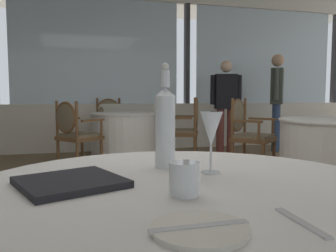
{
  "coord_description": "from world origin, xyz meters",
  "views": [
    {
      "loc": [
        -0.41,
        -2.46,
        0.99
      ],
      "look_at": [
        -0.12,
        -1.37,
        0.89
      ],
      "focal_mm": 37.27,
      "sensor_mm": 36.0,
      "label": 1
    }
  ],
  "objects_px": {
    "water_bottle": "(165,125)",
    "dining_chair_2_1": "(110,121)",
    "water_tumbler": "(184,179)",
    "dining_chair_2_2": "(74,130)",
    "wine_glass": "(211,130)",
    "side_plate": "(200,229)",
    "diner_person_1": "(226,102)",
    "dining_chair_2_0": "(188,125)",
    "dining_chair_1_0": "(247,129)",
    "menu_book": "(70,182)",
    "diner_person_0": "(277,96)"
  },
  "relations": [
    {
      "from": "menu_book",
      "to": "dining_chair_2_0",
      "type": "bearing_deg",
      "value": 45.68
    },
    {
      "from": "menu_book",
      "to": "dining_chair_2_0",
      "type": "xyz_separation_m",
      "value": [
        1.65,
        3.9,
        -0.19
      ]
    },
    {
      "from": "dining_chair_1_0",
      "to": "dining_chair_2_2",
      "type": "xyz_separation_m",
      "value": [
        -2.12,
        0.69,
        -0.02
      ]
    },
    {
      "from": "water_tumbler",
      "to": "dining_chair_2_1",
      "type": "relative_size",
      "value": 0.09
    },
    {
      "from": "side_plate",
      "to": "dining_chair_1_0",
      "type": "bearing_deg",
      "value": 60.92
    },
    {
      "from": "water_tumbler",
      "to": "dining_chair_2_0",
      "type": "distance_m",
      "value": 4.3
    },
    {
      "from": "dining_chair_2_0",
      "to": "diner_person_1",
      "type": "relative_size",
      "value": 0.61
    },
    {
      "from": "water_tumbler",
      "to": "dining_chair_2_0",
      "type": "xyz_separation_m",
      "value": [
        1.36,
        4.07,
        -0.22
      ]
    },
    {
      "from": "dining_chair_2_0",
      "to": "diner_person_0",
      "type": "height_order",
      "value": "diner_person_0"
    },
    {
      "from": "dining_chair_2_2",
      "to": "water_tumbler",
      "type": "bearing_deg",
      "value": -123.89
    },
    {
      "from": "dining_chair_2_2",
      "to": "menu_book",
      "type": "bearing_deg",
      "value": -128.13
    },
    {
      "from": "dining_chair_1_0",
      "to": "dining_chair_2_2",
      "type": "bearing_deg",
      "value": -148.26
    },
    {
      "from": "dining_chair_1_0",
      "to": "dining_chair_2_1",
      "type": "bearing_deg",
      "value": 173.86
    },
    {
      "from": "wine_glass",
      "to": "dining_chair_2_0",
      "type": "distance_m",
      "value": 4.04
    },
    {
      "from": "water_tumbler",
      "to": "dining_chair_2_1",
      "type": "xyz_separation_m",
      "value": [
        0.34,
        5.38,
        -0.23
      ]
    },
    {
      "from": "side_plate",
      "to": "wine_glass",
      "type": "xyz_separation_m",
      "value": [
        0.21,
        0.46,
        0.14
      ]
    },
    {
      "from": "side_plate",
      "to": "diner_person_1",
      "type": "height_order",
      "value": "diner_person_1"
    },
    {
      "from": "diner_person_1",
      "to": "wine_glass",
      "type": "bearing_deg",
      "value": 168.24
    },
    {
      "from": "water_tumbler",
      "to": "diner_person_1",
      "type": "height_order",
      "value": "diner_person_1"
    },
    {
      "from": "dining_chair_1_0",
      "to": "dining_chair_2_0",
      "type": "bearing_deg",
      "value": 167.44
    },
    {
      "from": "side_plate",
      "to": "wine_glass",
      "type": "distance_m",
      "value": 0.53
    },
    {
      "from": "menu_book",
      "to": "diner_person_0",
      "type": "bearing_deg",
      "value": 30.66
    },
    {
      "from": "dining_chair_2_0",
      "to": "wine_glass",
      "type": "bearing_deg",
      "value": 94.7
    },
    {
      "from": "water_tumbler",
      "to": "dining_chair_2_2",
      "type": "xyz_separation_m",
      "value": [
        -0.28,
        3.85,
        -0.23
      ]
    },
    {
      "from": "water_tumbler",
      "to": "dining_chair_2_0",
      "type": "bearing_deg",
      "value": 71.54
    },
    {
      "from": "dining_chair_2_1",
      "to": "diner_person_0",
      "type": "relative_size",
      "value": 0.55
    },
    {
      "from": "water_bottle",
      "to": "dining_chair_2_1",
      "type": "relative_size",
      "value": 0.39
    },
    {
      "from": "menu_book",
      "to": "dining_chair_1_0",
      "type": "bearing_deg",
      "value": 33.03
    },
    {
      "from": "diner_person_1",
      "to": "diner_person_0",
      "type": "bearing_deg",
      "value": -71.4
    },
    {
      "from": "side_plate",
      "to": "diner_person_1",
      "type": "bearing_deg",
      "value": 65.09
    },
    {
      "from": "dining_chair_1_0",
      "to": "dining_chair_2_2",
      "type": "relative_size",
      "value": 1.04
    },
    {
      "from": "diner_person_0",
      "to": "side_plate",
      "type": "bearing_deg",
      "value": -87.38
    },
    {
      "from": "wine_glass",
      "to": "dining_chair_1_0",
      "type": "bearing_deg",
      "value": 60.2
    },
    {
      "from": "side_plate",
      "to": "menu_book",
      "type": "distance_m",
      "value": 0.48
    },
    {
      "from": "dining_chair_1_0",
      "to": "dining_chair_2_0",
      "type": "height_order",
      "value": "dining_chair_2_0"
    },
    {
      "from": "wine_glass",
      "to": "menu_book",
      "type": "bearing_deg",
      "value": -173.83
    },
    {
      "from": "water_bottle",
      "to": "dining_chair_1_0",
      "type": "relative_size",
      "value": 0.39
    },
    {
      "from": "side_plate",
      "to": "diner_person_0",
      "type": "bearing_deg",
      "value": 56.4
    },
    {
      "from": "water_bottle",
      "to": "dining_chair_2_0",
      "type": "height_order",
      "value": "water_bottle"
    },
    {
      "from": "dining_chair_2_1",
      "to": "diner_person_1",
      "type": "distance_m",
      "value": 2.05
    },
    {
      "from": "wine_glass",
      "to": "water_tumbler",
      "type": "xyz_separation_m",
      "value": [
        -0.16,
        -0.23,
        -0.1
      ]
    },
    {
      "from": "water_tumbler",
      "to": "diner_person_1",
      "type": "xyz_separation_m",
      "value": [
        2.2,
        4.59,
        0.12
      ]
    },
    {
      "from": "side_plate",
      "to": "menu_book",
      "type": "relative_size",
      "value": 0.71
    },
    {
      "from": "dining_chair_2_2",
      "to": "diner_person_0",
      "type": "distance_m",
      "value": 3.64
    },
    {
      "from": "dining_chair_2_1",
      "to": "diner_person_0",
      "type": "height_order",
      "value": "diner_person_0"
    },
    {
      "from": "wine_glass",
      "to": "water_tumbler",
      "type": "distance_m",
      "value": 0.3
    },
    {
      "from": "dining_chair_1_0",
      "to": "side_plate",
      "type": "bearing_deg",
      "value": -69.29
    },
    {
      "from": "water_bottle",
      "to": "dining_chair_2_2",
      "type": "height_order",
      "value": "water_bottle"
    },
    {
      "from": "water_bottle",
      "to": "dining_chair_2_0",
      "type": "xyz_separation_m",
      "value": [
        1.32,
        3.72,
        -0.33
      ]
    },
    {
      "from": "water_tumbler",
      "to": "dining_chair_2_2",
      "type": "relative_size",
      "value": 0.09
    }
  ]
}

